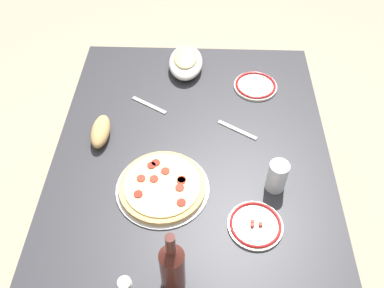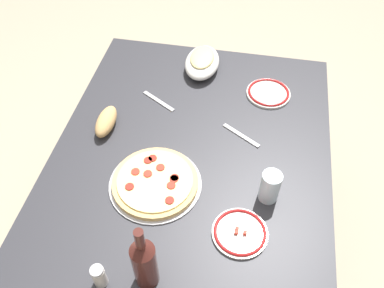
{
  "view_description": "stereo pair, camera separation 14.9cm",
  "coord_description": "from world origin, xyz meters",
  "px_view_note": "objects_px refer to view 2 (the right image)",
  "views": [
    {
      "loc": [
        -0.97,
        -0.03,
        1.87
      ],
      "look_at": [
        0.0,
        0.0,
        0.74
      ],
      "focal_mm": 37.67,
      "sensor_mm": 36.0,
      "label": 1
    },
    {
      "loc": [
        -0.96,
        -0.18,
        1.87
      ],
      "look_at": [
        0.0,
        0.0,
        0.74
      ],
      "focal_mm": 37.67,
      "sensor_mm": 36.0,
      "label": 2
    }
  ],
  "objects_px": {
    "dining_table": "(192,166)",
    "water_glass": "(270,187)",
    "baked_pasta_dish": "(202,61)",
    "bread_loaf": "(106,121)",
    "wine_bottle": "(144,262)",
    "side_plate_near": "(240,232)",
    "pepperoni_pizza": "(155,182)",
    "side_plate_far": "(268,93)",
    "spice_shaker": "(99,276)"
  },
  "relations": [
    {
      "from": "side_plate_far",
      "to": "spice_shaker",
      "type": "relative_size",
      "value": 2.14
    },
    {
      "from": "side_plate_near",
      "to": "water_glass",
      "type": "bearing_deg",
      "value": -26.28
    },
    {
      "from": "side_plate_near",
      "to": "baked_pasta_dish",
      "type": "bearing_deg",
      "value": 18.03
    },
    {
      "from": "side_plate_near",
      "to": "side_plate_far",
      "type": "distance_m",
      "value": 0.68
    },
    {
      "from": "pepperoni_pizza",
      "to": "bread_loaf",
      "type": "height_order",
      "value": "bread_loaf"
    },
    {
      "from": "water_glass",
      "to": "side_plate_near",
      "type": "xyz_separation_m",
      "value": [
        -0.16,
        0.08,
        -0.05
      ]
    },
    {
      "from": "wine_bottle",
      "to": "water_glass",
      "type": "height_order",
      "value": "wine_bottle"
    },
    {
      "from": "side_plate_near",
      "to": "side_plate_far",
      "type": "height_order",
      "value": "side_plate_near"
    },
    {
      "from": "baked_pasta_dish",
      "to": "side_plate_near",
      "type": "distance_m",
      "value": 0.84
    },
    {
      "from": "wine_bottle",
      "to": "baked_pasta_dish",
      "type": "bearing_deg",
      "value": 0.48
    },
    {
      "from": "side_plate_far",
      "to": "bread_loaf",
      "type": "height_order",
      "value": "bread_loaf"
    },
    {
      "from": "spice_shaker",
      "to": "baked_pasta_dish",
      "type": "bearing_deg",
      "value": -6.77
    },
    {
      "from": "water_glass",
      "to": "dining_table",
      "type": "bearing_deg",
      "value": 61.29
    },
    {
      "from": "baked_pasta_dish",
      "to": "water_glass",
      "type": "bearing_deg",
      "value": -152.15
    },
    {
      "from": "baked_pasta_dish",
      "to": "side_plate_far",
      "type": "height_order",
      "value": "baked_pasta_dish"
    },
    {
      "from": "dining_table",
      "to": "water_glass",
      "type": "xyz_separation_m",
      "value": [
        -0.16,
        -0.29,
        0.17
      ]
    },
    {
      "from": "spice_shaker",
      "to": "dining_table",
      "type": "bearing_deg",
      "value": -16.81
    },
    {
      "from": "dining_table",
      "to": "wine_bottle",
      "type": "relative_size",
      "value": 4.5
    },
    {
      "from": "spice_shaker",
      "to": "side_plate_near",
      "type": "bearing_deg",
      "value": -58.7
    },
    {
      "from": "dining_table",
      "to": "spice_shaker",
      "type": "bearing_deg",
      "value": 163.19
    },
    {
      "from": "side_plate_far",
      "to": "pepperoni_pizza",
      "type": "bearing_deg",
      "value": 146.62
    },
    {
      "from": "side_plate_near",
      "to": "spice_shaker",
      "type": "bearing_deg",
      "value": 121.3
    },
    {
      "from": "dining_table",
      "to": "pepperoni_pizza",
      "type": "distance_m",
      "value": 0.24
    },
    {
      "from": "baked_pasta_dish",
      "to": "spice_shaker",
      "type": "distance_m",
      "value": 1.03
    },
    {
      "from": "dining_table",
      "to": "spice_shaker",
      "type": "height_order",
      "value": "spice_shaker"
    },
    {
      "from": "dining_table",
      "to": "baked_pasta_dish",
      "type": "height_order",
      "value": "baked_pasta_dish"
    },
    {
      "from": "dining_table",
      "to": "water_glass",
      "type": "relative_size",
      "value": 10.45
    },
    {
      "from": "pepperoni_pizza",
      "to": "side_plate_far",
      "type": "bearing_deg",
      "value": -33.38
    },
    {
      "from": "baked_pasta_dish",
      "to": "bread_loaf",
      "type": "xyz_separation_m",
      "value": [
        -0.43,
        0.31,
        -0.01
      ]
    },
    {
      "from": "water_glass",
      "to": "bread_loaf",
      "type": "height_order",
      "value": "water_glass"
    },
    {
      "from": "pepperoni_pizza",
      "to": "spice_shaker",
      "type": "height_order",
      "value": "spice_shaker"
    },
    {
      "from": "pepperoni_pizza",
      "to": "bread_loaf",
      "type": "distance_m",
      "value": 0.34
    },
    {
      "from": "water_glass",
      "to": "side_plate_near",
      "type": "distance_m",
      "value": 0.18
    },
    {
      "from": "pepperoni_pizza",
      "to": "side_plate_far",
      "type": "relative_size",
      "value": 1.74
    },
    {
      "from": "baked_pasta_dish",
      "to": "side_plate_near",
      "type": "bearing_deg",
      "value": -161.97
    },
    {
      "from": "baked_pasta_dish",
      "to": "wine_bottle",
      "type": "relative_size",
      "value": 0.86
    },
    {
      "from": "dining_table",
      "to": "pepperoni_pizza",
      "type": "relative_size",
      "value": 3.89
    },
    {
      "from": "dining_table",
      "to": "bread_loaf",
      "type": "relative_size",
      "value": 7.68
    },
    {
      "from": "side_plate_near",
      "to": "bread_loaf",
      "type": "height_order",
      "value": "bread_loaf"
    },
    {
      "from": "baked_pasta_dish",
      "to": "bread_loaf",
      "type": "height_order",
      "value": "baked_pasta_dish"
    },
    {
      "from": "water_glass",
      "to": "side_plate_near",
      "type": "height_order",
      "value": "water_glass"
    },
    {
      "from": "wine_bottle",
      "to": "bread_loaf",
      "type": "distance_m",
      "value": 0.65
    },
    {
      "from": "pepperoni_pizza",
      "to": "water_glass",
      "type": "bearing_deg",
      "value": -86.77
    },
    {
      "from": "wine_bottle",
      "to": "spice_shaker",
      "type": "bearing_deg",
      "value": 105.48
    },
    {
      "from": "pepperoni_pizza",
      "to": "side_plate_near",
      "type": "height_order",
      "value": "pepperoni_pizza"
    },
    {
      "from": "baked_pasta_dish",
      "to": "side_plate_far",
      "type": "distance_m",
      "value": 0.33
    },
    {
      "from": "dining_table",
      "to": "side_plate_far",
      "type": "relative_size",
      "value": 6.78
    },
    {
      "from": "side_plate_near",
      "to": "wine_bottle",
      "type": "bearing_deg",
      "value": 127.97
    },
    {
      "from": "dining_table",
      "to": "bread_loaf",
      "type": "height_order",
      "value": "bread_loaf"
    },
    {
      "from": "wine_bottle",
      "to": "bread_loaf",
      "type": "height_order",
      "value": "wine_bottle"
    }
  ]
}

